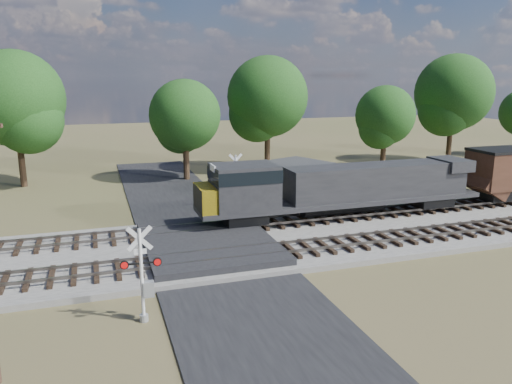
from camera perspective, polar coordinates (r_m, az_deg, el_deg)
name	(u,v)px	position (r m, az deg, el deg)	size (l,w,h in m)	color
ground	(210,252)	(27.82, -5.26, -6.85)	(160.00, 160.00, 0.00)	#4E512B
ballast_bed	(366,230)	(31.79, 12.42, -4.25)	(140.00, 10.00, 0.30)	gray
road	(210,251)	(27.81, -5.26, -6.77)	(7.00, 60.00, 0.08)	black
crossing_panel	(208,244)	(28.18, -5.50, -5.92)	(7.00, 9.00, 0.62)	#262628
track_near	(276,251)	(26.71, 2.28, -6.73)	(140.00, 2.60, 0.33)	black
track_far	(248,225)	(31.21, -0.91, -3.76)	(140.00, 2.60, 0.33)	black
crossing_signal_near	(144,282)	(20.21, -12.67, -10.05)	(1.59, 0.34, 3.95)	silver
crossing_signal_far	(235,186)	(36.19, -2.45, 0.70)	(1.64, 0.35, 4.07)	silver
equipment_shed	(296,181)	(38.96, 4.58, 1.29)	(5.72, 5.72, 2.97)	#4C3220
treeline	(188,104)	(46.59, -7.77, 9.98)	(79.32, 11.78, 11.83)	black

